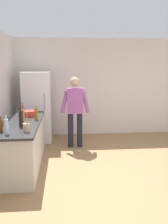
{
  "coord_description": "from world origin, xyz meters",
  "views": [
    {
      "loc": [
        -1.22,
        -3.81,
        1.98
      ],
      "look_at": [
        -0.79,
        1.21,
        0.99
      ],
      "focal_mm": 38.69,
      "sensor_mm": 36.0,
      "label": 1
    }
  ],
  "objects": [
    {
      "name": "person",
      "position": [
        -0.95,
        1.85,
        0.98
      ],
      "size": [
        0.7,
        0.22,
        1.7
      ],
      "color": "#1E1E2D",
      "rests_on": "ground_plane"
    },
    {
      "name": "bottle_wine_dark",
      "position": [
        -1.97,
        0.42,
        1.05
      ],
      "size": [
        0.08,
        0.08,
        0.34
      ],
      "color": "black",
      "rests_on": "kitchen_counter"
    },
    {
      "name": "utensil_jar",
      "position": [
        -1.83,
        0.07,
        0.98
      ],
      "size": [
        0.11,
        0.11,
        0.32
      ],
      "color": "tan",
      "rests_on": "kitchen_counter"
    },
    {
      "name": "bottle_oil_amber",
      "position": [
        -1.76,
        0.95,
        1.02
      ],
      "size": [
        0.06,
        0.06,
        0.28
      ],
      "color": "#996619",
      "rests_on": "kitchen_counter"
    },
    {
      "name": "refrigerator",
      "position": [
        -1.9,
        2.4,
        0.9
      ],
      "size": [
        0.7,
        0.67,
        1.8
      ],
      "color": "white",
      "rests_on": "ground_plane"
    },
    {
      "name": "bottle_beer_brown",
      "position": [
        -2.24,
        0.11,
        1.01
      ],
      "size": [
        0.06,
        0.06,
        0.26
      ],
      "color": "#5B3314",
      "rests_on": "kitchen_counter"
    },
    {
      "name": "ground_plane",
      "position": [
        0.0,
        0.0,
        0.0
      ],
      "size": [
        14.0,
        14.0,
        0.0
      ],
      "primitive_type": "plane",
      "color": "#936D47"
    },
    {
      "name": "bottle_water_clear",
      "position": [
        -2.12,
        -0.04,
        1.03
      ],
      "size": [
        0.07,
        0.07,
        0.3
      ],
      "color": "silver",
      "rests_on": "kitchen_counter"
    },
    {
      "name": "wall_back",
      "position": [
        0.0,
        3.0,
        1.35
      ],
      "size": [
        6.4,
        0.12,
        2.7
      ],
      "primitive_type": "cube",
      "color": "silver",
      "rests_on": "ground_plane"
    },
    {
      "name": "bottle_sauce_red",
      "position": [
        -2.13,
        1.58,
        1.0
      ],
      "size": [
        0.06,
        0.06,
        0.24
      ],
      "color": "#B22319",
      "rests_on": "kitchen_counter"
    },
    {
      "name": "cooking_pot",
      "position": [
        -1.96,
        1.3,
        0.96
      ],
      "size": [
        0.4,
        0.28,
        0.12
      ],
      "color": "red",
      "rests_on": "kitchen_counter"
    },
    {
      "name": "kitchen_counter",
      "position": [
        -2.0,
        0.8,
        0.45
      ],
      "size": [
        0.64,
        2.2,
        0.9
      ],
      "color": "beige",
      "rests_on": "ground_plane"
    },
    {
      "name": "bottle_vinegar_tall",
      "position": [
        -1.97,
        0.66,
        1.04
      ],
      "size": [
        0.06,
        0.06,
        0.32
      ],
      "color": "gray",
      "rests_on": "kitchen_counter"
    }
  ]
}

